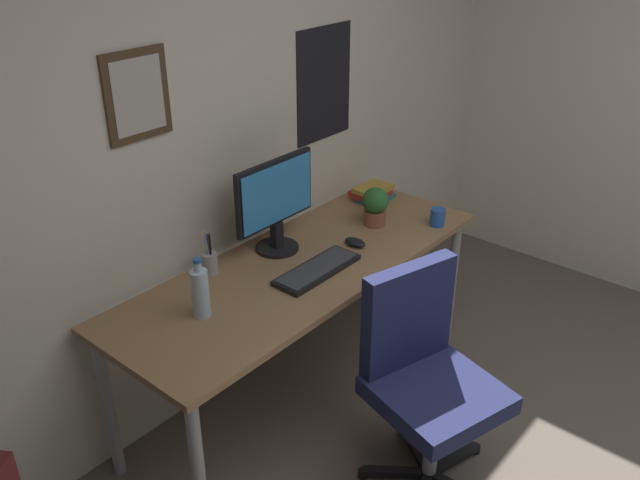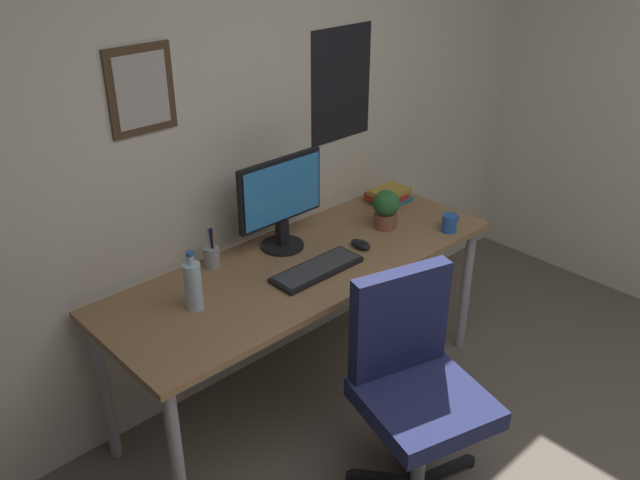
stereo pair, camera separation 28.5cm
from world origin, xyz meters
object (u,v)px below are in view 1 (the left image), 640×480
(coffee_mug_near, at_px, (438,217))
(water_bottle, at_px, (200,292))
(book_stack_left, at_px, (373,193))
(office_chair, at_px, (425,371))
(monitor, at_px, (275,202))
(keyboard, at_px, (317,270))
(computer_mouse, at_px, (355,242))
(potted_plant, at_px, (375,205))
(pen_cup, at_px, (210,262))

(coffee_mug_near, bearing_deg, water_bottle, 167.88)
(book_stack_left, bearing_deg, coffee_mug_near, -94.73)
(office_chair, relative_size, monitor, 2.07)
(coffee_mug_near, bearing_deg, keyboard, 168.41)
(computer_mouse, distance_m, coffee_mug_near, 0.47)
(keyboard, height_order, potted_plant, potted_plant)
(water_bottle, xyz_separation_m, pen_cup, (0.24, 0.23, -0.05))
(computer_mouse, height_order, book_stack_left, book_stack_left)
(computer_mouse, height_order, water_bottle, water_bottle)
(keyboard, bearing_deg, book_stack_left, 19.43)
(keyboard, distance_m, book_stack_left, 0.82)
(book_stack_left, bearing_deg, potted_plant, -141.66)
(coffee_mug_near, bearing_deg, monitor, 148.13)
(computer_mouse, bearing_deg, pen_cup, 151.72)
(office_chair, relative_size, potted_plant, 4.87)
(computer_mouse, height_order, potted_plant, potted_plant)
(monitor, bearing_deg, water_bottle, -164.97)
(water_bottle, bearing_deg, monitor, 15.03)
(monitor, distance_m, potted_plant, 0.55)
(coffee_mug_near, bearing_deg, potted_plant, 129.00)
(office_chair, height_order, monitor, monitor)
(keyboard, xyz_separation_m, water_bottle, (-0.55, 0.12, 0.09))
(pen_cup, distance_m, book_stack_left, 1.08)
(potted_plant, bearing_deg, water_bottle, 178.21)
(keyboard, relative_size, water_bottle, 1.70)
(keyboard, distance_m, potted_plant, 0.56)
(coffee_mug_near, relative_size, book_stack_left, 0.51)
(keyboard, distance_m, computer_mouse, 0.30)
(pen_cup, xyz_separation_m, book_stack_left, (1.08, -0.08, -0.01))
(office_chair, xyz_separation_m, potted_plant, (0.57, 0.67, 0.33))
(keyboard, height_order, water_bottle, water_bottle)
(coffee_mug_near, xyz_separation_m, potted_plant, (-0.20, 0.24, 0.06))
(monitor, xyz_separation_m, book_stack_left, (0.73, -0.01, -0.20))
(keyboard, xyz_separation_m, coffee_mug_near, (0.74, -0.15, 0.03))
(water_bottle, xyz_separation_m, book_stack_left, (1.32, 0.15, -0.06))
(monitor, height_order, potted_plant, monitor)
(water_bottle, relative_size, pen_cup, 1.26)
(water_bottle, bearing_deg, coffee_mug_near, -12.12)
(monitor, xyz_separation_m, computer_mouse, (0.26, -0.26, -0.22))
(computer_mouse, relative_size, book_stack_left, 0.50)
(water_bottle, height_order, book_stack_left, water_bottle)
(office_chair, bearing_deg, monitor, 85.74)
(keyboard, xyz_separation_m, pen_cup, (-0.30, 0.35, 0.04))
(monitor, bearing_deg, potted_plant, -20.93)
(monitor, bearing_deg, keyboard, -98.39)
(potted_plant, relative_size, book_stack_left, 0.89)
(office_chair, distance_m, book_stack_left, 1.20)
(monitor, distance_m, coffee_mug_near, 0.84)
(potted_plant, distance_m, book_stack_left, 0.30)
(book_stack_left, bearing_deg, keyboard, -160.57)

